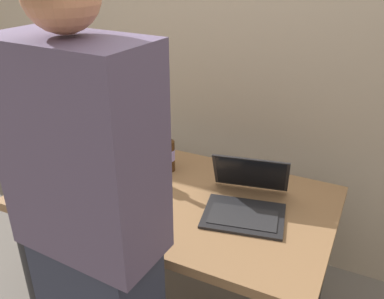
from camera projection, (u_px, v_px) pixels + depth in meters
name	position (u px, v px, depth m)	size (l,w,h in m)	color
desk	(176.00, 208.00, 1.95)	(1.44, 0.84, 0.71)	olive
laptop	(246.00, 199.00, 1.79)	(0.41, 0.44, 0.22)	black
beer_bottle_amber	(168.00, 152.00, 2.09)	(0.07, 0.07, 0.28)	#472B14
beer_bottle_green	(146.00, 146.00, 2.16)	(0.06, 0.06, 0.27)	#333333
beer_bottle_brown	(147.00, 162.00, 1.98)	(0.07, 0.07, 0.27)	#1E5123
person_figure	(94.00, 247.00, 1.31)	(0.47, 0.30, 1.78)	#2D3347
back_wall	(236.00, 40.00, 2.26)	(6.00, 0.10, 2.60)	tan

